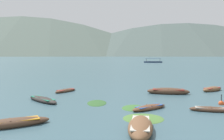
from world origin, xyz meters
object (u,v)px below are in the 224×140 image
at_px(rowboat_0, 10,123).
at_px(ferry_0, 153,62).
at_px(rowboat_8, 211,109).
at_px(rowboat_9, 43,100).
at_px(rowboat_5, 149,107).
at_px(mooring_buoy, 221,103).
at_px(rowboat_4, 168,91).
at_px(rowboat_3, 140,127).
at_px(rowboat_7, 66,91).
at_px(rowboat_1, 212,89).

height_order(rowboat_0, ferry_0, ferry_0).
xyz_separation_m(rowboat_8, ferry_0, (18.71, 116.59, 0.31)).
relative_size(rowboat_8, rowboat_9, 0.80).
bearing_deg(ferry_0, rowboat_5, -101.29).
bearing_deg(mooring_buoy, rowboat_8, -129.10).
bearing_deg(ferry_0, mooring_buoy, -98.36).
xyz_separation_m(rowboat_4, mooring_buoy, (2.98, -5.67, -0.15)).
xyz_separation_m(rowboat_5, ferry_0, (23.13, 115.82, 0.31)).
bearing_deg(mooring_buoy, rowboat_9, 173.60).
distance_m(rowboat_5, ferry_0, 118.11).
distance_m(rowboat_8, mooring_buoy, 3.05).
bearing_deg(rowboat_4, rowboat_3, -110.91).
height_order(rowboat_0, rowboat_7, rowboat_0).
xyz_separation_m(rowboat_1, rowboat_4, (-5.60, -1.86, 0.05)).
distance_m(ferry_0, mooring_buoy, 115.45).
xyz_separation_m(rowboat_0, rowboat_8, (13.25, 3.44, -0.05)).
bearing_deg(rowboat_7, rowboat_0, -94.19).
bearing_deg(rowboat_8, rowboat_1, 65.36).
relative_size(rowboat_4, rowboat_5, 1.42).
height_order(rowboat_7, rowboat_8, rowboat_7).
relative_size(rowboat_1, rowboat_9, 0.84).
bearing_deg(rowboat_0, rowboat_4, 43.30).
relative_size(rowboat_4, rowboat_7, 1.56).
distance_m(rowboat_3, rowboat_7, 15.49).
relative_size(rowboat_7, mooring_buoy, 3.04).
bearing_deg(mooring_buoy, ferry_0, 81.64).
distance_m(rowboat_4, rowboat_7, 11.34).
bearing_deg(ferry_0, rowboat_9, -105.92).
distance_m(rowboat_4, mooring_buoy, 6.41).
xyz_separation_m(rowboat_5, mooring_buoy, (6.34, 1.60, -0.03)).
height_order(rowboat_1, ferry_0, ferry_0).
height_order(rowboat_3, rowboat_9, rowboat_3).
bearing_deg(rowboat_1, rowboat_7, -178.93).
relative_size(rowboat_0, rowboat_7, 1.51).
height_order(rowboat_5, rowboat_7, rowboat_7).
bearing_deg(rowboat_1, rowboat_4, -161.63).
relative_size(rowboat_0, rowboat_5, 1.38).
bearing_deg(rowboat_7, rowboat_5, -48.21).
xyz_separation_m(rowboat_0, rowboat_9, (-0.13, 7.53, -0.03)).
bearing_deg(rowboat_3, mooring_buoy, 41.45).
distance_m(rowboat_7, ferry_0, 111.41).
distance_m(rowboat_4, rowboat_8, 8.11).
bearing_deg(rowboat_9, rowboat_4, 17.80).
bearing_deg(rowboat_1, ferry_0, 82.43).
distance_m(rowboat_4, rowboat_5, 8.01).
distance_m(rowboat_3, rowboat_4, 13.43).
bearing_deg(rowboat_1, mooring_buoy, -109.15).
bearing_deg(rowboat_1, rowboat_9, -162.02).
relative_size(rowboat_5, rowboat_7, 1.10).
xyz_separation_m(rowboat_9, mooring_buoy, (15.31, -1.72, -0.05)).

